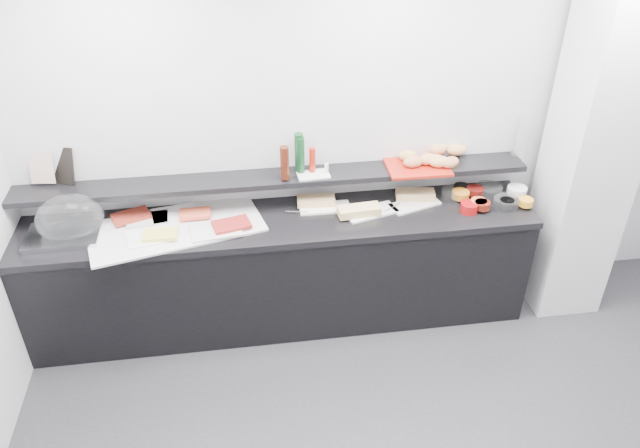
{
  "coord_description": "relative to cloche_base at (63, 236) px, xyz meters",
  "views": [
    {
      "loc": [
        -0.94,
        -1.95,
        3.28
      ],
      "look_at": [
        -0.45,
        1.45,
        1.0
      ],
      "focal_mm": 35.0,
      "sensor_mm": 36.0,
      "label": 1
    }
  ],
  "objects": [
    {
      "name": "back_wall",
      "position": [
        2.15,
        0.33,
        0.43
      ],
      "size": [
        5.0,
        0.02,
        2.7
      ],
      "primitive_type": "cube",
      "color": "silver",
      "rests_on": "ground"
    },
    {
      "name": "ceiling",
      "position": [
        2.15,
        -1.67,
        1.78
      ],
      "size": [
        5.0,
        5.0,
        0.0
      ],
      "primitive_type": "plane",
      "color": "white",
      "rests_on": "back_wall"
    },
    {
      "name": "column",
      "position": [
        3.65,
        -0.02,
        0.43
      ],
      "size": [
        0.5,
        0.5,
        2.7
      ],
      "primitive_type": "cube",
      "color": "silver",
      "rests_on": "ground"
    },
    {
      "name": "buffet_cabinet",
      "position": [
        1.45,
        0.03,
        -0.5
      ],
      "size": [
        3.6,
        0.6,
        0.85
      ],
      "primitive_type": "cube",
      "color": "black",
      "rests_on": "ground"
    },
    {
      "name": "counter_top",
      "position": [
        1.45,
        0.03,
        -0.05
      ],
      "size": [
        3.62,
        0.62,
        0.05
      ],
      "primitive_type": "cube",
      "color": "black",
      "rests_on": "buffet_cabinet"
    },
    {
      "name": "wall_shelf",
      "position": [
        1.45,
        0.2,
        0.21
      ],
      "size": [
        3.6,
        0.25,
        0.04
      ],
      "primitive_type": "cube",
      "color": "black",
      "rests_on": "back_wall"
    },
    {
      "name": "cloche_base",
      "position": [
        0.0,
        0.0,
        0.0
      ],
      "size": [
        0.47,
        0.32,
        0.04
      ],
      "primitive_type": "cube",
      "rotation": [
        0.0,
        0.0,
        0.0
      ],
      "color": "#B8BBC0",
      "rests_on": "counter_top"
    },
    {
      "name": "cloche_dome",
      "position": [
        0.06,
        0.04,
        0.11
      ],
      "size": [
        0.49,
        0.37,
        0.34
      ],
      "primitive_type": "ellipsoid",
      "rotation": [
        0.0,
        0.0,
        0.21
      ],
      "color": "silver",
      "rests_on": "cloche_base"
    },
    {
      "name": "linen_runner",
      "position": [
        0.73,
        0.02,
        -0.01
      ],
      "size": [
        1.26,
        0.81,
        0.01
      ],
      "primitive_type": "cube",
      "rotation": [
        0.0,
        0.0,
        0.24
      ],
      "color": "silver",
      "rests_on": "counter_top"
    },
    {
      "name": "platter_meat_a",
      "position": [
        0.54,
        0.12,
        0.0
      ],
      "size": [
        0.29,
        0.2,
        0.01
      ],
      "primitive_type": "cube",
      "rotation": [
        0.0,
        0.0,
        0.07
      ],
      "color": "silver",
      "rests_on": "linen_runner"
    },
    {
      "name": "food_meat_a",
      "position": [
        0.43,
        0.15,
        0.02
      ],
      "size": [
        0.29,
        0.24,
        0.02
      ],
      "primitive_type": "cube",
      "rotation": [
        0.0,
        0.0,
        0.35
      ],
      "color": "maroon",
      "rests_on": "platter_meat_a"
    },
    {
      "name": "platter_salmon",
      "position": [
        0.72,
        0.17,
        0.0
      ],
      "size": [
        0.34,
        0.25,
        0.01
      ],
      "primitive_type": "cube",
      "rotation": [
        0.0,
        0.0,
        0.18
      ],
      "color": "white",
      "rests_on": "linen_runner"
    },
    {
      "name": "food_salmon",
      "position": [
        0.87,
        0.12,
        0.02
      ],
      "size": [
        0.22,
        0.14,
        0.02
      ],
      "primitive_type": "cube",
      "rotation": [
        0.0,
        0.0,
        0.03
      ],
      "color": "#E54C2F",
      "rests_on": "platter_salmon"
    },
    {
      "name": "platter_cheese",
      "position": [
        0.58,
        -0.09,
        0.0
      ],
      "size": [
        0.36,
        0.28,
        0.01
      ],
      "primitive_type": "cube",
      "rotation": [
        0.0,
        0.0,
        0.24
      ],
      "color": "white",
      "rests_on": "linen_runner"
    },
    {
      "name": "food_cheese",
      "position": [
        0.64,
        -0.11,
        0.02
      ],
      "size": [
        0.23,
        0.15,
        0.02
      ],
      "primitive_type": "cube",
      "rotation": [
        0.0,
        0.0,
        -0.03
      ],
      "color": "#E0D857",
      "rests_on": "platter_cheese"
    },
    {
      "name": "platter_meat_b",
      "position": [
        1.01,
        -0.08,
        0.0
      ],
      "size": [
        0.36,
        0.27,
        0.01
      ],
      "primitive_type": "cube",
      "rotation": [
        0.0,
        0.0,
        0.14
      ],
      "color": "silver",
      "rests_on": "linen_runner"
    },
    {
      "name": "food_meat_b",
      "position": [
        1.11,
        -0.05,
        0.02
      ],
      "size": [
        0.28,
        0.21,
        0.02
      ],
      "primitive_type": "cube",
      "rotation": [
        0.0,
        0.0,
        0.24
      ],
      "color": "maroon",
      "rests_on": "platter_meat_b"
    },
    {
      "name": "sandwich_plate_left",
      "position": [
        1.78,
        0.12,
        -0.01
      ],
      "size": [
        0.36,
        0.16,
        0.01
      ],
      "primitive_type": "cube",
      "rotation": [
        0.0,
        0.0,
        -0.01
      ],
      "color": "white",
      "rests_on": "counter_top"
    },
    {
      "name": "sandwich_food_left",
      "position": [
        1.72,
        0.17,
        0.02
      ],
      "size": [
        0.28,
        0.12,
        0.06
      ],
      "primitive_type": "cube",
      "rotation": [
        0.0,
        0.0,
        -0.08
      ],
      "color": "#E0B475",
      "rests_on": "sandwich_plate_left"
    },
    {
      "name": "tongs_left",
      "position": [
        1.57,
        0.08,
        -0.0
      ],
      "size": [
        0.16,
        0.04,
        0.01
      ],
      "primitive_type": "cylinder",
      "rotation": [
        0.0,
        1.57,
        -0.21
      ],
      "color": "#B5B6BC",
      "rests_on": "sandwich_plate_left"
    },
    {
      "name": "sandwich_plate_mid",
      "position": [
        2.1,
        0.02,
        -0.01
      ],
      "size": [
        0.41,
        0.26,
        0.01
      ],
      "primitive_type": "cube",
      "rotation": [
        0.0,
        0.0,
        0.28
      ],
      "color": "white",
      "rests_on": "counter_top"
    },
    {
      "name": "sandwich_food_mid",
      "position": [
        2.0,
        -0.01,
        0.02
      ],
      "size": [
        0.31,
        0.14,
        0.06
      ],
      "primitive_type": "cube",
      "rotation": [
        0.0,
        0.0,
        0.08
      ],
      "color": "#DCBA73",
      "rests_on": "sandwich_plate_mid"
    },
    {
      "name": "tongs_mid",
      "position": [
        2.0,
        -0.06,
        -0.0
      ],
      "size": [
        0.16,
        0.05,
        0.01
      ],
      "primitive_type": "cylinder",
      "rotation": [
        0.0,
        1.57,
        0.24
      ],
      "color": "#AFB1B6",
      "rests_on": "sandwich_plate_mid"
    },
    {
      "name": "sandwich_plate_right",
      "position": [
        2.43,
        0.07,
        -0.01
      ],
      "size": [
        0.4,
        0.26,
        0.01
      ],
      "primitive_type": "cube",
      "rotation": [
        0.0,
        0.0,
        0.31
      ],
      "color": "silver",
      "rests_on": "counter_top"
    },
    {
      "name": "sandwich_food_right",
      "position": [
        2.45,
        0.15,
        0.02
      ],
      "size": [
        0.29,
        0.15,
        0.06
      ],
      "primitive_type": "cube",
      "rotation": [
        0.0,
        0.0,
        -0.15
      ],
      "color": "tan",
      "rests_on": "sandwich_plate_right"
    },
    {
      "name": "tongs_right",
      "position": [
        2.26,
        0.04,
        -0.0
      ],
      "size": [
        0.13,
        0.1,
        0.01
      ],
      "primitive_type": "cylinder",
      "rotation": [
        0.0,
        1.57,
        0.63
      ],
      "color": "#B8BBC0",
      "rests_on": "sandwich_plate_right"
    },
    {
      "name": "bowl_glass_fruit",
      "position": [
        2.73,
        0.13,
        0.02
      ],
      "size": [
        0.2,
        0.2,
        0.07
      ],
      "primitive_type": "cylinder",
      "rotation": [
        0.0,
        0.0,
        0.31
      ],
      "color": "white",
      "rests_on": "counter_top"
    },
    {
      "name": "fill_glass_fruit",
      "position": [
        2.78,
        0.1,
        0.03
      ],
      "size": [
        0.14,
        0.14,
        0.05
      ],
      "primitive_type": "cylinder",
      "rotation": [
        0.0,
        0.0,
        -0.09
      ],
      "color": "orange",
      "rests_on": "bowl_glass_fruit"
    },
    {
      "name": "bowl_black_jam",
      "position": [
        2.82,
        0.18,
        0.02
      ],
      "size": [
        0.14,
        0.14,
        0.07
      ],
      "primitive_type": "cylinder",
      "rotation": [
        0.0,
        0.0,
        -0.16
      ],
      "color": "black",
      "rests_on": "counter_top"
    },
    {
      "name": "fill_black_jam",
      "position": [
        2.9,
        0.13,
        0.03
      ],
      "size": [
        0.15,
        0.15,
        0.05
      ],
      "primitive_type": "cylinder",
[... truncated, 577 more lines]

